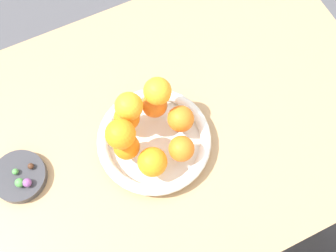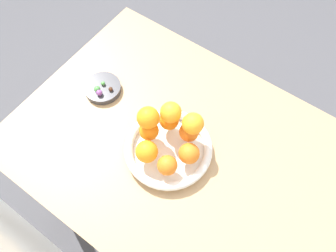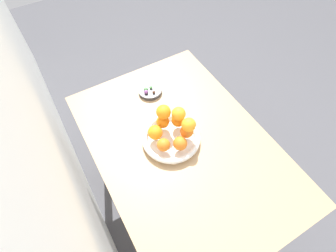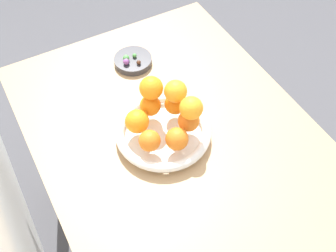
% 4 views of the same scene
% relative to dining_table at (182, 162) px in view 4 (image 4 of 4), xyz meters
% --- Properties ---
extents(ground_plane, '(6.00, 6.00, 0.00)m').
position_rel_dining_table_xyz_m(ground_plane, '(0.00, 0.00, -0.65)').
color(ground_plane, '#4C4C51').
extents(dining_table, '(1.10, 0.76, 0.74)m').
position_rel_dining_table_xyz_m(dining_table, '(0.00, 0.00, 0.00)').
color(dining_table, tan).
rests_on(dining_table, ground_plane).
extents(fruit_bowl, '(0.27, 0.27, 0.04)m').
position_rel_dining_table_xyz_m(fruit_bowl, '(0.05, 0.03, 0.11)').
color(fruit_bowl, white).
rests_on(fruit_bowl, dining_table).
extents(candy_dish, '(0.12, 0.12, 0.02)m').
position_rel_dining_table_xyz_m(candy_dish, '(0.36, -0.02, 0.10)').
color(candy_dish, '#333338').
rests_on(candy_dish, dining_table).
extents(orange_0, '(0.06, 0.06, 0.06)m').
position_rel_dining_table_xyz_m(orange_0, '(0.01, 0.10, 0.16)').
color(orange_0, orange).
rests_on(orange_0, fruit_bowl).
extents(orange_1, '(0.06, 0.06, 0.06)m').
position_rel_dining_table_xyz_m(orange_1, '(-0.02, 0.03, 0.16)').
color(orange_1, orange).
rests_on(orange_1, fruit_bowl).
extents(orange_2, '(0.06, 0.06, 0.06)m').
position_rel_dining_table_xyz_m(orange_2, '(0.02, -0.03, 0.16)').
color(orange_2, orange).
rests_on(orange_2, fruit_bowl).
extents(orange_3, '(0.06, 0.06, 0.06)m').
position_rel_dining_table_xyz_m(orange_3, '(0.09, -0.02, 0.16)').
color(orange_3, orange).
rests_on(orange_3, fruit_bowl).
extents(orange_4, '(0.06, 0.06, 0.06)m').
position_rel_dining_table_xyz_m(orange_4, '(0.12, 0.04, 0.16)').
color(orange_4, orange).
rests_on(orange_4, fruit_bowl).
extents(orange_5, '(0.07, 0.07, 0.07)m').
position_rel_dining_table_xyz_m(orange_5, '(0.08, 0.10, 0.16)').
color(orange_5, orange).
rests_on(orange_5, fruit_bowl).
extents(orange_6, '(0.06, 0.06, 0.06)m').
position_rel_dining_table_xyz_m(orange_6, '(0.01, -0.03, 0.22)').
color(orange_6, orange).
rests_on(orange_6, orange_2).
extents(orange_7, '(0.06, 0.06, 0.06)m').
position_rel_dining_table_xyz_m(orange_7, '(0.08, -0.02, 0.22)').
color(orange_7, orange).
rests_on(orange_7, orange_3).
extents(orange_8, '(0.07, 0.07, 0.07)m').
position_rel_dining_table_xyz_m(orange_8, '(0.12, 0.03, 0.22)').
color(orange_8, orange).
rests_on(orange_8, orange_4).
extents(candy_ball_0, '(0.01, 0.01, 0.01)m').
position_rel_dining_table_xyz_m(candy_ball_0, '(0.33, -0.03, 0.12)').
color(candy_ball_0, '#472819').
rests_on(candy_ball_0, candy_dish).
extents(candy_ball_1, '(0.02, 0.02, 0.02)m').
position_rel_dining_table_xyz_m(candy_ball_1, '(0.36, -0.00, 0.12)').
color(candy_ball_1, '#4C9947').
rests_on(candy_ball_1, candy_dish).
extents(candy_ball_2, '(0.02, 0.02, 0.02)m').
position_rel_dining_table_xyz_m(candy_ball_2, '(0.35, 0.01, 0.12)').
color(candy_ball_2, '#8C4C99').
rests_on(candy_ball_2, candy_dish).
extents(candy_ball_3, '(0.01, 0.01, 0.01)m').
position_rel_dining_table_xyz_m(candy_ball_3, '(0.36, -0.03, 0.12)').
color(candy_ball_3, '#4C9947').
rests_on(candy_ball_3, candy_dish).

